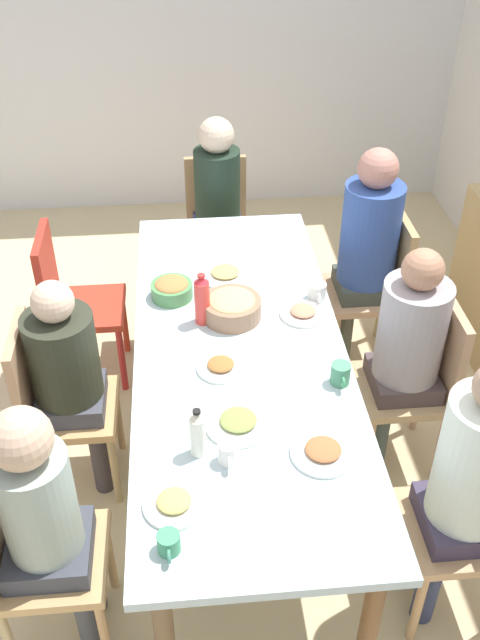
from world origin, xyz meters
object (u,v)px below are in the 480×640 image
at_px(chair_2, 53,399).
at_px(chair_3, 71,299).
at_px(person_2, 69,370).
at_px(person_4, 367,242).
at_px(chair_4, 378,282).
at_px(cup_3, 169,543).
at_px(plate_1, 225,274).
at_px(bottle_0, 202,300).
at_px(dining_table, 240,360).
at_px(person_0, 407,344).
at_px(cup_0, 341,374).
at_px(chair_1, 217,221).
at_px(cup_2, 317,292).
at_px(plate_4, 323,452).
at_px(plate_0, 174,503).
at_px(person_1, 218,198).
at_px(bowl_1, 232,307).
at_px(plate_5, 238,422).
at_px(plate_3, 221,366).
at_px(cup_1, 228,453).
at_px(chair_6, 27,550).
at_px(chair_0, 420,376).
at_px(person_5, 470,477).
at_px(person_6, 45,515).
at_px(bottle_1, 198,433).
at_px(plate_2, 303,313).

xyz_separation_m(chair_2, chair_3, (-0.79, 0.00, 0.00)).
xyz_separation_m(person_2, person_4, (-0.79, 1.49, 0.09)).
relative_size(chair_4, cup_3, 8.11).
xyz_separation_m(plate_1, bottle_0, (0.37, -0.13, 0.11)).
relative_size(dining_table, person_0, 1.97).
distance_m(cup_0, cup_3, 1.02).
xyz_separation_m(chair_1, cup_2, (1.22, 0.40, 0.28)).
height_order(plate_4, bottle_0, bottle_0).
bearing_deg(cup_0, plate_0, -50.65).
bearing_deg(chair_2, plate_4, 59.31).
bearing_deg(plate_0, person_1, 172.56).
xyz_separation_m(person_4, bottle_0, (0.58, -0.90, 0.10)).
distance_m(bowl_1, bottle_0, 0.15).
height_order(chair_1, plate_5, chair_1).
distance_m(plate_3, cup_1, 0.51).
distance_m(dining_table, plate_5, 0.47).
bearing_deg(plate_3, chair_6, -48.73).
distance_m(chair_1, chair_4, 1.14).
relative_size(chair_0, cup_2, 7.39).
bearing_deg(person_5, plate_1, -150.48).
distance_m(chair_0, person_6, 1.78).
relative_size(plate_3, bottle_0, 0.80).
bearing_deg(cup_3, bottle_1, 164.69).
relative_size(person_6, bottle_1, 5.55).
relative_size(person_2, plate_5, 4.38).
height_order(person_0, plate_4, person_0).
bearing_deg(cup_3, bowl_1, 166.17).
relative_size(person_4, bottle_1, 6.10).
bearing_deg(person_5, chair_6, -90.00).
distance_m(plate_2, bowl_1, 0.33).
xyz_separation_m(chair_1, plate_5, (2.02, -0.05, 0.25)).
bearing_deg(cup_1, chair_4, 146.70).
xyz_separation_m(person_2, plate_2, (-0.21, 1.06, 0.08)).
height_order(chair_6, plate_4, chair_6).
xyz_separation_m(person_4, cup_0, (1.05, -0.36, 0.02)).
relative_size(chair_2, bottle_0, 3.54).
relative_size(person_6, bowl_1, 4.39).
bearing_deg(person_2, chair_4, 116.40).
height_order(plate_1, plate_4, same).
relative_size(person_2, bowl_1, 4.21).
xyz_separation_m(chair_6, plate_4, (-0.14, 1.08, 0.25)).
height_order(person_0, cup_0, person_0).
bearing_deg(plate_5, plate_3, -172.50).
xyz_separation_m(person_1, bottle_0, (1.26, -0.15, 0.14)).
bearing_deg(person_0, bottle_0, -102.84).
bearing_deg(dining_table, plate_0, -19.95).
bearing_deg(chair_0, person_1, -150.28).
bearing_deg(plate_1, person_6, -28.08).
relative_size(chair_1, person_4, 0.69).
relative_size(person_6, plate_5, 4.57).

